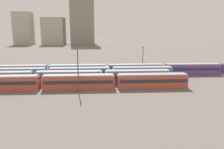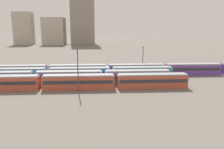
{
  "view_description": "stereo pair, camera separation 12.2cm",
  "coord_description": "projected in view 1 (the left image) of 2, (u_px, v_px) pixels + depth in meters",
  "views": [
    {
      "loc": [
        15.4,
        -55.79,
        15.4
      ],
      "look_at": [
        19.4,
        7.8,
        2.04
      ],
      "focal_mm": 36.05,
      "sensor_mm": 36.0,
      "label": 1
    },
    {
      "loc": [
        15.52,
        -55.8,
        15.4
      ],
      "look_at": [
        19.4,
        7.8,
        2.04
      ],
      "focal_mm": 36.05,
      "sensor_mm": 36.0,
      "label": 2
    }
  ],
  "objects": [
    {
      "name": "distant_building_2",
      "position": [
        82.0,
        17.0,
        205.53
      ],
      "size": [
        21.17,
        18.88,
        49.86
      ],
      "primitive_type": "cube",
      "color": "gray",
      "rests_on": "ground_plane"
    },
    {
      "name": "train_track_3",
      "position": [
        136.0,
        70.0,
        73.26
      ],
      "size": [
        93.6,
        3.06,
        3.75
      ],
      "color": "#6B429E",
      "rests_on": "ground_plane"
    },
    {
      "name": "catenary_pole_2",
      "position": [
        78.0,
        68.0,
        53.47
      ],
      "size": [
        0.24,
        3.2,
        10.91
      ],
      "color": "#4C4C51",
      "rests_on": "ground_plane"
    },
    {
      "name": "train_track_2",
      "position": [
        80.0,
        74.0,
        67.08
      ],
      "size": [
        55.8,
        3.06,
        3.75
      ],
      "color": "teal",
      "rests_on": "ground_plane"
    },
    {
      "name": "catenary_pole_1",
      "position": [
        143.0,
        58.0,
        75.89
      ],
      "size": [
        0.24,
        3.2,
        9.32
      ],
      "color": "#4C4C51",
      "rests_on": "ground_plane"
    },
    {
      "name": "train_track_1",
      "position": [
        69.0,
        77.0,
        61.86
      ],
      "size": [
        55.8,
        3.06,
        3.75
      ],
      "color": "#4C70BC",
      "rests_on": "ground_plane"
    },
    {
      "name": "train_track_0",
      "position": [
        79.0,
        82.0,
        56.96
      ],
      "size": [
        55.8,
        3.06,
        3.75
      ],
      "color": "#BC4C38",
      "rests_on": "ground_plane"
    },
    {
      "name": "ground_plane",
      "position": [
        44.0,
        82.0,
        64.33
      ],
      "size": [
        600.0,
        600.0,
        0.0
      ],
      "primitive_type": "plane",
      "color": "#666059"
    },
    {
      "name": "distant_building_0",
      "position": [
        23.0,
        28.0,
        204.36
      ],
      "size": [
        15.94,
        13.06,
        29.09
      ],
      "primitive_type": "cube",
      "color": "#B2A899",
      "rests_on": "ground_plane"
    },
    {
      "name": "distant_building_1",
      "position": [
        54.0,
        31.0,
        206.54
      ],
      "size": [
        18.99,
        21.86,
        24.2
      ],
      "primitive_type": "cube",
      "color": "#B2A899",
      "rests_on": "ground_plane"
    }
  ]
}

